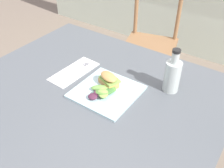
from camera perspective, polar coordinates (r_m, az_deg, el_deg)
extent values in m
cube|color=#51565B|center=(1.09, -4.74, -2.20)|extent=(1.10, 0.92, 0.03)
cube|color=#2D2D33|center=(1.81, -8.32, 0.91)|extent=(0.07, 0.07, 0.71)
cube|color=#2D2D33|center=(1.48, 21.39, -11.93)|extent=(0.07, 0.07, 0.71)
cylinder|color=#8E6642|center=(2.06, 2.21, 1.54)|extent=(0.03, 0.03, 0.43)
cylinder|color=#8E6642|center=(2.00, 11.50, -0.41)|extent=(0.03, 0.03, 0.43)
cylinder|color=#8E6642|center=(2.33, 4.80, 6.17)|extent=(0.03, 0.03, 0.43)
cylinder|color=#8E6642|center=(2.28, 13.05, 4.54)|extent=(0.03, 0.03, 0.43)
cube|color=#8E6642|center=(2.04, 8.44, 8.35)|extent=(0.49, 0.49, 0.02)
cylinder|color=#8E6642|center=(2.14, 5.51, 16.52)|extent=(0.03, 0.03, 0.42)
cylinder|color=#8E6642|center=(2.09, 14.83, 14.94)|extent=(0.03, 0.03, 0.42)
cube|color=silver|center=(1.07, -1.22, -1.71)|extent=(0.25, 0.25, 0.01)
cube|color=tan|center=(1.09, -0.78, 0.30)|extent=(0.10, 0.08, 0.02)
cube|color=#84A84C|center=(1.09, -0.52, 1.08)|extent=(0.10, 0.09, 0.01)
ellipsoid|color=tan|center=(1.07, -0.79, 1.70)|extent=(0.10, 0.08, 0.02)
ellipsoid|color=#3D7033|center=(1.04, -1.91, -2.58)|extent=(0.04, 0.05, 0.01)
ellipsoid|color=#84A84C|center=(1.02, -2.33, -2.14)|extent=(0.05, 0.03, 0.01)
ellipsoid|color=#518438|center=(1.06, -0.17, -1.05)|extent=(0.05, 0.05, 0.02)
ellipsoid|color=#84A84C|center=(1.06, -2.35, -1.01)|extent=(0.04, 0.05, 0.01)
ellipsoid|color=#84A84C|center=(1.02, -1.96, -2.14)|extent=(0.07, 0.07, 0.01)
ellipsoid|color=#602D47|center=(1.03, -2.68, -1.88)|extent=(0.06, 0.06, 0.02)
ellipsoid|color=#84A84C|center=(1.06, -1.18, -0.91)|extent=(0.06, 0.07, 0.01)
ellipsoid|color=#4C2338|center=(1.02, -4.36, -2.81)|extent=(0.04, 0.04, 0.02)
ellipsoid|color=#84A84C|center=(1.02, -2.06, -1.68)|extent=(0.05, 0.04, 0.01)
ellipsoid|color=#3D7033|center=(1.05, -0.52, -1.47)|extent=(0.04, 0.06, 0.01)
ellipsoid|color=#518438|center=(1.02, -2.35, -1.81)|extent=(0.06, 0.06, 0.01)
ellipsoid|color=#6B9E47|center=(1.06, -3.04, -0.82)|extent=(0.07, 0.06, 0.02)
cube|color=white|center=(1.21, -8.52, 2.78)|extent=(0.12, 0.25, 0.00)
cube|color=silver|center=(1.19, -9.36, 2.47)|extent=(0.03, 0.14, 0.00)
cube|color=silver|center=(1.24, -6.06, 4.27)|extent=(0.03, 0.05, 0.00)
cube|color=#38383D|center=(1.24, -5.59, 4.34)|extent=(0.01, 0.03, 0.00)
cube|color=#38383D|center=(1.24, -5.83, 4.48)|extent=(0.01, 0.03, 0.00)
cube|color=#38383D|center=(1.25, -6.08, 4.61)|extent=(0.01, 0.03, 0.00)
cylinder|color=black|center=(1.09, 13.25, 0.76)|extent=(0.06, 0.06, 0.10)
cylinder|color=#B2BCB7|center=(1.08, 13.40, 1.63)|extent=(0.07, 0.07, 0.14)
cylinder|color=#B2BCB7|center=(1.03, 14.13, 5.80)|extent=(0.03, 0.03, 0.05)
cylinder|color=black|center=(1.01, 14.38, 7.24)|extent=(0.03, 0.03, 0.01)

